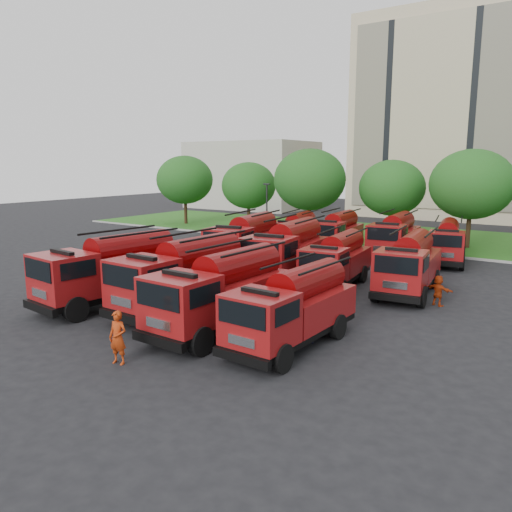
% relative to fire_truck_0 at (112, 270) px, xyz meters
% --- Properties ---
extents(ground, '(140.00, 140.00, 0.00)m').
position_rel_fire_truck_0_xyz_m(ground, '(5.20, 4.40, -1.73)').
color(ground, black).
rests_on(ground, ground).
extents(lawn, '(70.00, 16.00, 0.12)m').
position_rel_fire_truck_0_xyz_m(lawn, '(5.20, 30.40, -1.67)').
color(lawn, '#245215').
rests_on(lawn, ground).
extents(curb, '(70.00, 0.30, 0.14)m').
position_rel_fire_truck_0_xyz_m(curb, '(5.20, 22.30, -1.66)').
color(curb, gray).
rests_on(curb, ground).
extents(apartment_building, '(30.00, 14.18, 25.00)m').
position_rel_fire_truck_0_xyz_m(apartment_building, '(7.20, 52.34, 10.77)').
color(apartment_building, '#C0AD8F').
rests_on(apartment_building, ground).
extents(side_building, '(18.00, 12.00, 10.00)m').
position_rel_fire_truck_0_xyz_m(side_building, '(-24.80, 48.40, 3.27)').
color(side_building, '#AEAB9A').
rests_on(side_building, ground).
extents(tree_0, '(6.30, 6.30, 7.70)m').
position_rel_fire_truck_0_xyz_m(tree_0, '(-18.80, 26.40, 3.29)').
color(tree_0, '#382314').
rests_on(tree_0, ground).
extents(tree_1, '(5.71, 5.71, 6.98)m').
position_rel_fire_truck_0_xyz_m(tree_1, '(-10.80, 27.40, 2.82)').
color(tree_1, '#382314').
rests_on(tree_1, ground).
extents(tree_2, '(6.72, 6.72, 8.22)m').
position_rel_fire_truck_0_xyz_m(tree_2, '(-2.80, 25.90, 3.63)').
color(tree_2, '#382314').
rests_on(tree_2, ground).
extents(tree_3, '(5.88, 5.88, 7.19)m').
position_rel_fire_truck_0_xyz_m(tree_3, '(4.20, 28.40, 2.96)').
color(tree_3, '#382314').
rests_on(tree_3, ground).
extents(tree_4, '(6.55, 6.55, 8.01)m').
position_rel_fire_truck_0_xyz_m(tree_4, '(11.20, 26.90, 3.49)').
color(tree_4, '#382314').
rests_on(tree_4, ground).
extents(lamp_post_0, '(0.60, 0.25, 5.11)m').
position_rel_fire_truck_0_xyz_m(lamp_post_0, '(-4.80, 21.60, 1.17)').
color(lamp_post_0, black).
rests_on(lamp_post_0, ground).
extents(fire_truck_0, '(3.39, 7.77, 3.43)m').
position_rel_fire_truck_0_xyz_m(fire_truck_0, '(0.00, 0.00, 0.00)').
color(fire_truck_0, black).
rests_on(fire_truck_0, ground).
extents(fire_truck_1, '(2.99, 7.64, 3.44)m').
position_rel_fire_truck_0_xyz_m(fire_truck_1, '(3.73, 1.13, 0.00)').
color(fire_truck_1, black).
rests_on(fire_truck_1, ground).
extents(fire_truck_2, '(2.86, 7.36, 3.32)m').
position_rel_fire_truck_0_xyz_m(fire_truck_2, '(6.94, -0.12, -0.06)').
color(fire_truck_2, black).
rests_on(fire_truck_2, ground).
extents(fire_truck_3, '(2.62, 6.67, 3.00)m').
position_rel_fire_truck_0_xyz_m(fire_truck_3, '(10.27, 0.03, -0.22)').
color(fire_truck_3, black).
rests_on(fire_truck_3, ground).
extents(fire_truck_4, '(3.83, 7.95, 3.47)m').
position_rel_fire_truck_0_xyz_m(fire_truck_4, '(0.31, 11.11, 0.02)').
color(fire_truck_4, black).
rests_on(fire_truck_4, ground).
extents(fire_truck_5, '(3.55, 7.96, 3.51)m').
position_rel_fire_truck_0_xyz_m(fire_truck_5, '(4.64, 9.20, 0.04)').
color(fire_truck_5, black).
rests_on(fire_truck_5, ground).
extents(fire_truck_6, '(2.96, 6.76, 2.98)m').
position_rel_fire_truck_0_xyz_m(fire_truck_6, '(7.69, 9.50, -0.23)').
color(fire_truck_6, black).
rests_on(fire_truck_6, ground).
extents(fire_truck_7, '(3.18, 7.19, 3.17)m').
position_rel_fire_truck_0_xyz_m(fire_truck_7, '(11.53, 10.28, -0.13)').
color(fire_truck_7, black).
rests_on(fire_truck_7, ground).
extents(fire_truck_8, '(3.27, 6.75, 2.94)m').
position_rel_fire_truck_0_xyz_m(fire_truck_8, '(-0.05, 18.59, -0.25)').
color(fire_truck_8, black).
rests_on(fire_truck_8, ground).
extents(fire_truck_9, '(3.04, 7.07, 3.13)m').
position_rel_fire_truck_0_xyz_m(fire_truck_9, '(3.07, 19.39, -0.15)').
color(fire_truck_9, black).
rests_on(fire_truck_9, ground).
extents(fire_truck_10, '(3.11, 7.29, 3.23)m').
position_rel_fire_truck_0_xyz_m(fire_truck_10, '(7.53, 19.77, -0.10)').
color(fire_truck_10, black).
rests_on(fire_truck_10, ground).
extents(fire_truck_11, '(3.43, 6.77, 2.94)m').
position_rel_fire_truck_0_xyz_m(fire_truck_11, '(11.21, 20.01, -0.25)').
color(fire_truck_11, black).
rests_on(fire_truck_11, ground).
extents(firefighter_0, '(0.77, 0.62, 1.90)m').
position_rel_fire_truck_0_xyz_m(firefighter_0, '(6.11, -4.92, -1.73)').
color(firefighter_0, '#A12E0C').
rests_on(firefighter_0, ground).
extents(firefighter_1, '(0.80, 0.49, 1.58)m').
position_rel_fire_truck_0_xyz_m(firefighter_1, '(3.13, -1.86, -1.73)').
color(firefighter_1, '#A12E0C').
rests_on(firefighter_1, ground).
extents(firefighter_2, '(1.01, 1.25, 1.87)m').
position_rel_fire_truck_0_xyz_m(firefighter_2, '(9.99, 1.46, -1.73)').
color(firefighter_2, '#A12E0C').
rests_on(firefighter_2, ground).
extents(firefighter_3, '(1.31, 1.07, 1.81)m').
position_rel_fire_truck_0_xyz_m(firefighter_3, '(10.67, 0.66, -1.73)').
color(firefighter_3, black).
rests_on(firefighter_3, ground).
extents(firefighter_4, '(0.98, 0.94, 1.69)m').
position_rel_fire_truck_0_xyz_m(firefighter_4, '(4.74, 3.39, -1.73)').
color(firefighter_4, black).
rests_on(firefighter_4, ground).
extents(firefighter_5, '(1.54, 1.09, 1.53)m').
position_rel_fire_truck_0_xyz_m(firefighter_5, '(13.49, 8.71, -1.73)').
color(firefighter_5, '#A12E0C').
rests_on(firefighter_5, ground).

